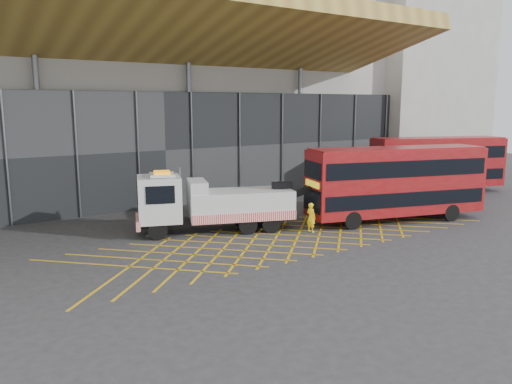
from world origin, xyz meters
TOP-DOWN VIEW (x-y plane):
  - ground_plane at (0.00, 0.00)m, footprint 120.00×120.00m
  - road_markings at (4.00, 0.00)m, footprint 24.76×7.16m
  - construction_building at (1.92, 18.40)m, footprint 55.00×23.97m
  - east_building at (32.00, 16.00)m, footprint 15.00×12.00m
  - recovery_truck at (1.19, 3.40)m, footprint 10.17×5.31m
  - bus_towed at (12.02, -0.50)m, footprint 11.47×5.58m
  - bus_second at (22.91, 4.60)m, footprint 11.20×6.18m
  - worker at (5.90, 0.24)m, footprint 0.48×0.66m

SIDE VIEW (x-z plane):
  - ground_plane at x=0.00m, z-range 0.00..0.00m
  - road_markings at x=4.00m, z-range 0.00..0.01m
  - worker at x=5.90m, z-range 0.00..1.69m
  - recovery_truck at x=1.19m, z-range -0.14..3.47m
  - bus_second at x=22.91m, z-range 0.25..4.74m
  - bus_towed at x=12.02m, z-range 0.25..4.82m
  - construction_building at x=1.92m, z-range -0.02..17.98m
  - east_building at x=32.00m, z-range 0.00..20.00m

